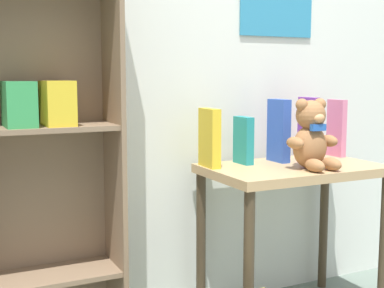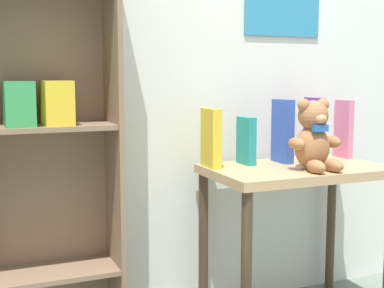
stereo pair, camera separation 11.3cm
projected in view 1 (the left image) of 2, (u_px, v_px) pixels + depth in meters
wall_back at (209, 17)px, 2.25m from camera, size 4.80×0.07×2.50m
bookshelf_side at (36, 102)px, 1.85m from camera, size 0.55×0.24×1.65m
display_table at (293, 189)px, 2.19m from camera, size 0.71×0.44×0.64m
teddy_bear at (312, 137)px, 2.09m from camera, size 0.21×0.19×0.28m
book_standing_yellow at (209, 138)px, 2.12m from camera, size 0.04×0.13×0.23m
book_standing_teal at (243, 140)px, 2.20m from camera, size 0.04×0.11×0.19m
book_standing_blue at (279, 131)px, 2.25m from camera, size 0.04×0.12×0.26m
book_standing_purple at (308, 128)px, 2.33m from camera, size 0.03×0.11×0.27m
book_standing_pink at (336, 128)px, 2.41m from camera, size 0.03×0.10×0.26m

